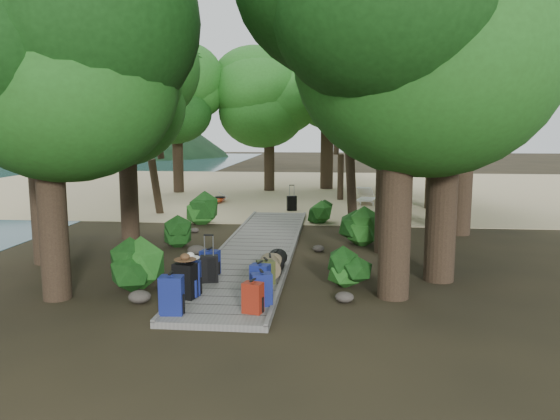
# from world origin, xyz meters

# --- Properties ---
(ground) EXTENTS (120.00, 120.00, 0.00)m
(ground) POSITION_xyz_m (0.00, 0.00, 0.00)
(ground) COLOR #312818
(ground) RESTS_ON ground
(sand_beach) EXTENTS (40.00, 22.00, 0.02)m
(sand_beach) POSITION_xyz_m (0.00, 16.00, 0.01)
(sand_beach) COLOR tan
(sand_beach) RESTS_ON ground
(boardwalk) EXTENTS (2.00, 12.00, 0.12)m
(boardwalk) POSITION_xyz_m (0.00, 1.00, 0.06)
(boardwalk) COLOR slate
(boardwalk) RESTS_ON ground
(backpack_left_a) EXTENTS (0.42, 0.31, 0.76)m
(backpack_left_a) POSITION_xyz_m (-0.75, -4.57, 0.50)
(backpack_left_a) COLOR navy
(backpack_left_a) RESTS_ON boardwalk
(backpack_left_b) EXTENTS (0.47, 0.38, 0.75)m
(backpack_left_b) POSITION_xyz_m (-0.76, -3.66, 0.50)
(backpack_left_b) COLOR black
(backpack_left_b) RESTS_ON boardwalk
(backpack_left_c) EXTENTS (0.42, 0.32, 0.72)m
(backpack_left_c) POSITION_xyz_m (-0.72, -3.42, 0.48)
(backpack_left_c) COLOR navy
(backpack_left_c) RESTS_ON boardwalk
(backpack_left_d) EXTENTS (0.45, 0.36, 0.60)m
(backpack_left_d) POSITION_xyz_m (-0.67, -1.94, 0.42)
(backpack_left_d) COLOR navy
(backpack_left_d) RESTS_ON boardwalk
(backpack_right_a) EXTENTS (0.39, 0.32, 0.61)m
(backpack_right_a) POSITION_xyz_m (0.65, -4.36, 0.42)
(backpack_right_a) COLOR maroon
(backpack_right_a) RESTS_ON boardwalk
(backpack_right_b) EXTENTS (0.43, 0.37, 0.67)m
(backpack_right_b) POSITION_xyz_m (0.75, -3.94, 0.45)
(backpack_right_b) COLOR navy
(backpack_right_b) RESTS_ON boardwalk
(backpack_right_c) EXTENTS (0.41, 0.33, 0.63)m
(backpack_right_c) POSITION_xyz_m (0.62, -3.15, 0.43)
(backpack_right_c) COLOR navy
(backpack_right_c) RESTS_ON boardwalk
(backpack_right_d) EXTENTS (0.42, 0.37, 0.54)m
(backpack_right_d) POSITION_xyz_m (0.65, -2.54, 0.39)
(backpack_right_d) COLOR #353E1D
(backpack_right_d) RESTS_ON boardwalk
(duffel_right_khaki) EXTENTS (0.54, 0.73, 0.45)m
(duffel_right_khaki) POSITION_xyz_m (0.68, -1.97, 0.35)
(duffel_right_khaki) COLOR #776447
(duffel_right_khaki) RESTS_ON boardwalk
(duffel_right_black) EXTENTS (0.46, 0.67, 0.40)m
(duffel_right_black) POSITION_xyz_m (0.75, -1.30, 0.32)
(duffel_right_black) COLOR black
(duffel_right_black) RESTS_ON boardwalk
(suitcase_on_boardwalk) EXTENTS (0.41, 0.29, 0.57)m
(suitcase_on_boardwalk) POSITION_xyz_m (-0.55, -2.54, 0.41)
(suitcase_on_boardwalk) COLOR black
(suitcase_on_boardwalk) RESTS_ON boardwalk
(lone_suitcase_on_sand) EXTENTS (0.42, 0.32, 0.59)m
(lone_suitcase_on_sand) POSITION_xyz_m (0.36, 8.22, 0.32)
(lone_suitcase_on_sand) COLOR black
(lone_suitcase_on_sand) RESTS_ON sand_beach
(hat_brown) EXTENTS (0.42, 0.42, 0.13)m
(hat_brown) POSITION_xyz_m (-0.75, -3.65, 0.94)
(hat_brown) COLOR #51351E
(hat_brown) RESTS_ON backpack_left_b
(hat_white) EXTENTS (0.38, 0.38, 0.13)m
(hat_white) POSITION_xyz_m (-0.72, -3.38, 0.90)
(hat_white) COLOR silver
(hat_white) RESTS_ON backpack_left_c
(kayak) EXTENTS (0.84, 3.34, 0.33)m
(kayak) POSITION_xyz_m (-3.04, 10.38, 0.19)
(kayak) COLOR #B9330F
(kayak) RESTS_ON sand_beach
(sun_lounger) EXTENTS (1.18, 2.17, 0.67)m
(sun_lounger) POSITION_xyz_m (3.47, 10.53, 0.35)
(sun_lounger) COLOR silver
(sun_lounger) RESTS_ON sand_beach
(tree_right_a) EXTENTS (5.38, 5.38, 8.97)m
(tree_right_a) POSITION_xyz_m (3.25, -2.83, 4.49)
(tree_right_a) COLOR black
(tree_right_a) RESTS_ON ground
(tree_right_b) EXTENTS (5.33, 5.33, 9.51)m
(tree_right_b) POSITION_xyz_m (4.38, -1.49, 4.76)
(tree_right_b) COLOR black
(tree_right_b) RESTS_ON ground
(tree_right_c) EXTENTS (5.27, 5.27, 9.12)m
(tree_right_c) POSITION_xyz_m (3.48, 1.18, 4.56)
(tree_right_c) COLOR black
(tree_right_c) RESTS_ON ground
(tree_right_d) EXTENTS (5.52, 5.52, 10.12)m
(tree_right_d) POSITION_xyz_m (6.00, 3.95, 5.06)
(tree_right_d) COLOR black
(tree_right_d) RESTS_ON ground
(tree_right_e) EXTENTS (4.71, 4.71, 8.49)m
(tree_right_e) POSITION_xyz_m (4.38, 6.76, 4.24)
(tree_right_e) COLOR black
(tree_right_e) RESTS_ON ground
(tree_right_f) EXTENTS (5.49, 5.49, 9.80)m
(tree_right_f) POSITION_xyz_m (6.15, 9.45, 4.90)
(tree_right_f) COLOR black
(tree_right_f) RESTS_ON ground
(tree_left_a) EXTENTS (4.70, 4.70, 7.84)m
(tree_left_a) POSITION_xyz_m (-3.38, -3.58, 3.92)
(tree_left_a) COLOR black
(tree_left_a) RESTS_ON ground
(tree_left_b) EXTENTS (5.62, 5.62, 10.12)m
(tree_left_b) POSITION_xyz_m (-5.06, -0.81, 5.06)
(tree_left_b) COLOR black
(tree_left_b) RESTS_ON ground
(tree_left_c) EXTENTS (4.47, 4.47, 7.78)m
(tree_left_c) POSITION_xyz_m (-4.12, 2.32, 3.89)
(tree_left_c) COLOR black
(tree_left_c) RESTS_ON ground
(tree_back_a) EXTENTS (4.58, 4.58, 7.93)m
(tree_back_a) POSITION_xyz_m (-1.39, 15.22, 3.97)
(tree_back_a) COLOR black
(tree_back_a) RESTS_ON ground
(tree_back_b) EXTENTS (5.56, 5.56, 9.93)m
(tree_back_b) POSITION_xyz_m (1.64, 16.41, 4.96)
(tree_back_b) COLOR black
(tree_back_b) RESTS_ON ground
(tree_back_c) EXTENTS (4.76, 4.76, 8.57)m
(tree_back_c) POSITION_xyz_m (4.70, 15.63, 4.28)
(tree_back_c) COLOR black
(tree_back_c) RESTS_ON ground
(tree_back_d) EXTENTS (4.61, 4.61, 7.68)m
(tree_back_d) POSITION_xyz_m (-5.98, 13.99, 3.84)
(tree_back_d) COLOR black
(tree_back_d) RESTS_ON ground
(palm_right_a) EXTENTS (4.56, 4.56, 7.77)m
(palm_right_a) POSITION_xyz_m (2.86, 5.86, 3.88)
(palm_right_a) COLOR #153A10
(palm_right_a) RESTS_ON ground
(palm_right_b) EXTENTS (4.08, 4.08, 7.87)m
(palm_right_b) POSITION_xyz_m (5.25, 11.02, 3.94)
(palm_right_b) COLOR #153A10
(palm_right_b) RESTS_ON ground
(palm_right_c) EXTENTS (3.97, 3.97, 6.31)m
(palm_right_c) POSITION_xyz_m (2.56, 12.00, 3.16)
(palm_right_c) COLOR #153A10
(palm_right_c) RESTS_ON ground
(palm_left_a) EXTENTS (4.06, 4.06, 6.46)m
(palm_left_a) POSITION_xyz_m (-4.98, 7.00, 3.23)
(palm_left_a) COLOR #153A10
(palm_left_a) RESTS_ON ground
(rock_left_a) EXTENTS (0.44, 0.40, 0.24)m
(rock_left_a) POSITION_xyz_m (-1.66, -3.68, 0.12)
(rock_left_a) COLOR #4C473F
(rock_left_a) RESTS_ON ground
(rock_left_b) EXTENTS (0.36, 0.32, 0.20)m
(rock_left_b) POSITION_xyz_m (-2.50, -2.29, 0.10)
(rock_left_b) COLOR #4C473F
(rock_left_b) RESTS_ON ground
(rock_left_c) EXTENTS (0.49, 0.44, 0.27)m
(rock_left_c) POSITION_xyz_m (-1.56, 0.30, 0.13)
(rock_left_c) COLOR #4C473F
(rock_left_c) RESTS_ON ground
(rock_left_d) EXTENTS (0.27, 0.25, 0.15)m
(rock_left_d) POSITION_xyz_m (-2.40, 3.38, 0.08)
(rock_left_d) COLOR #4C473F
(rock_left_d) RESTS_ON ground
(rock_right_a) EXTENTS (0.37, 0.33, 0.20)m
(rock_right_a) POSITION_xyz_m (2.28, -3.25, 0.10)
(rock_right_a) COLOR #4C473F
(rock_right_a) RESTS_ON ground
(rock_right_b) EXTENTS (0.53, 0.48, 0.29)m
(rock_right_b) POSITION_xyz_m (2.56, -1.36, 0.15)
(rock_right_b) COLOR #4C473F
(rock_right_b) RESTS_ON ground
(rock_right_c) EXTENTS (0.33, 0.29, 0.18)m
(rock_right_c) POSITION_xyz_m (1.65, 1.05, 0.09)
(rock_right_c) COLOR #4C473F
(rock_right_c) RESTS_ON ground
(rock_right_d) EXTENTS (0.63, 0.56, 0.34)m
(rock_right_d) POSITION_xyz_m (2.56, 3.53, 0.17)
(rock_right_d) COLOR #4C473F
(rock_right_d) RESTS_ON ground
(shrub_left_a) EXTENTS (1.21, 1.21, 1.09)m
(shrub_left_a) POSITION_xyz_m (-2.02, -2.88, 0.55)
(shrub_left_a) COLOR #205419
(shrub_left_a) RESTS_ON ground
(shrub_left_b) EXTENTS (0.95, 0.95, 0.85)m
(shrub_left_b) POSITION_xyz_m (-2.39, 1.43, 0.43)
(shrub_left_b) COLOR #205419
(shrub_left_b) RESTS_ON ground
(shrub_left_c) EXTENTS (1.20, 1.20, 1.08)m
(shrub_left_c) POSITION_xyz_m (-2.58, 4.95, 0.54)
(shrub_left_c) COLOR #205419
(shrub_left_c) RESTS_ON ground
(shrub_right_a) EXTENTS (0.86, 0.86, 0.77)m
(shrub_right_a) POSITION_xyz_m (2.44, -2.36, 0.39)
(shrub_right_a) COLOR #205419
(shrub_right_a) RESTS_ON ground
(shrub_right_b) EXTENTS (1.15, 1.15, 1.04)m
(shrub_right_b) POSITION_xyz_m (2.90, 2.10, 0.52)
(shrub_right_b) COLOR #205419
(shrub_right_b) RESTS_ON ground
(shrub_right_c) EXTENTS (0.83, 0.83, 0.74)m
(shrub_right_c) POSITION_xyz_m (1.67, 5.62, 0.37)
(shrub_right_c) COLOR #205419
(shrub_right_c) RESTS_ON ground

